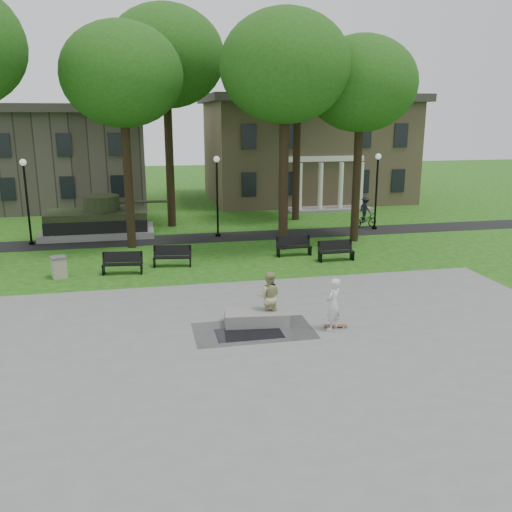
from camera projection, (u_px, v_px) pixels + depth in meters
The scene contains 25 objects.
ground at pixel (250, 305), 20.60m from camera, with size 120.00×120.00×0.00m, color #164B11.
plaza at pixel (284, 362), 15.87m from camera, with size 22.00×16.00×0.02m, color gray.
footpath at pixel (210, 238), 31.96m from camera, with size 44.00×2.60×0.01m, color black.
building_right at pixel (305, 147), 46.12m from camera, with size 17.00×12.00×8.60m.
building_left at pixel (47, 160), 42.58m from camera, with size 15.00×10.00×7.20m, color #4C443D.
tree_1 at pixel (122, 75), 27.38m from camera, with size 6.20×6.20×11.63m.
tree_2 at pixel (285, 67), 27.00m from camera, with size 6.60×6.60×12.16m.
tree_3 at pixel (361, 85), 29.02m from camera, with size 6.00×6.00×11.19m.
tree_4 at pixel (165, 57), 32.72m from camera, with size 7.20×7.20×13.50m.
tree_5 at pixel (298, 73), 35.08m from camera, with size 6.40×6.40×12.44m.
lamp_left at pixel (26, 195), 29.54m from camera, with size 0.36×0.36×4.73m.
lamp_mid at pixel (217, 190), 31.64m from camera, with size 0.36×0.36×4.73m.
lamp_right at pixel (377, 185), 33.64m from camera, with size 0.36×0.36×4.73m.
tank_monument at pixel (98, 221), 32.35m from camera, with size 7.45×3.40×2.40m.
puddle at pixel (249, 334), 17.88m from camera, with size 2.20×1.20×0.00m, color black.
concrete_block at pixel (257, 318), 18.68m from camera, with size 2.20×1.00×0.45m, color gray.
skateboard at pixel (335, 326), 18.39m from camera, with size 0.78×0.20×0.07m, color brown.
skateboarder at pixel (333, 304), 18.02m from camera, with size 0.65×0.43×1.79m, color silver.
friend_watching at pixel (269, 297), 18.74m from camera, with size 0.88×0.69×1.81m, color tan.
cyclist at pixel (365, 215), 34.64m from camera, with size 1.89×1.12×2.02m.
park_bench_0 at pixel (122, 262), 24.61m from camera, with size 1.84×0.72×1.00m.
park_bench_1 at pixel (172, 255), 25.82m from camera, with size 1.85×0.77×1.00m.
park_bench_2 at pixel (294, 245), 27.82m from camera, with size 1.81×0.58×1.00m.
park_bench_3 at pixel (336, 250), 26.84m from camera, with size 1.82×0.59×1.00m.
trash_bin at pixel (59, 267), 23.99m from camera, with size 0.83×0.83×0.96m.
Camera 1 is at (-3.81, -19.08, 7.02)m, focal length 38.00 mm.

